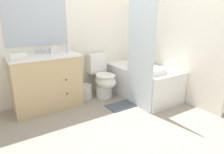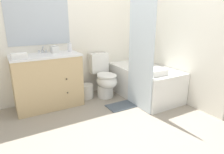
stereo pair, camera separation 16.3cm
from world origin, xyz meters
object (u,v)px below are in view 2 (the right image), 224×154
bathtub (144,82)px  wastebasket (86,91)px  vanity_cabinet (48,81)px  toilet (104,78)px  bath_towel_folded (156,72)px  soap_dispenser (70,47)px  bath_mat (123,105)px  tissue_box (55,50)px  hand_towel_folded (19,56)px  sink_faucet (43,51)px

bathtub → wastebasket: size_ratio=5.20×
vanity_cabinet → wastebasket: (0.67, 0.03, -0.32)m
toilet → bath_towel_folded: toilet is taller
vanity_cabinet → soap_dispenser: (0.42, 0.06, 0.50)m
vanity_cabinet → bath_mat: size_ratio=1.93×
tissue_box → hand_towel_folded: size_ratio=0.71×
wastebasket → hand_towel_folded: bearing=-171.9°
sink_faucet → hand_towel_folded: (-0.38, -0.30, 0.00)m
bath_towel_folded → wastebasket: bearing=132.8°
vanity_cabinet → bath_towel_folded: 1.74m
hand_towel_folded → bath_towel_folded: (1.88, -0.75, -0.31)m
tissue_box → toilet: bearing=-12.0°
soap_dispenser → bath_mat: (0.64, -0.68, -0.93)m
vanity_cabinet → wastebasket: size_ratio=3.97×
toilet → tissue_box: (-0.81, 0.17, 0.57)m
toilet → soap_dispenser: 0.83m
toilet → soap_dispenser: bearing=166.0°
bath_towel_folded → bath_mat: size_ratio=0.56×
toilet → wastebasket: (-0.32, 0.11, -0.23)m
bath_towel_folded → bath_mat: bath_towel_folded is taller
soap_dispenser → bathtub: bearing=-21.8°
bathtub → hand_towel_folded: 2.13m
toilet → hand_towel_folded: hand_towel_folded is taller
tissue_box → soap_dispenser: bearing=-7.0°
soap_dispenser → bath_towel_folded: 1.47m
sink_faucet → bath_mat: sink_faucet is taller
bath_mat → bath_towel_folded: bearing=-29.7°
sink_faucet → bath_mat: bearing=-37.0°
sink_faucet → wastebasket: (0.67, -0.15, -0.78)m
hand_towel_folded → toilet: bearing=1.5°
bathtub → bath_towel_folded: (-0.14, -0.44, 0.32)m
bathtub → tissue_box: tissue_box is taller
toilet → bath_towel_folded: (0.51, -0.79, 0.24)m
bath_towel_folded → toilet: bearing=122.9°
hand_towel_folded → bath_towel_folded: hand_towel_folded is taller
wastebasket → bath_towel_folded: bath_towel_folded is taller
bath_towel_folded → bathtub: bearing=72.8°
sink_faucet → tissue_box: size_ratio=0.95×
vanity_cabinet → bath_mat: bearing=-30.4°
sink_faucet → toilet: 1.16m
soap_dispenser → hand_towel_folded: (-0.79, -0.18, -0.04)m
vanity_cabinet → bath_mat: vanity_cabinet is taller
soap_dispenser → wastebasket: bearing=-7.1°
vanity_cabinet → bath_mat: (1.06, -0.62, -0.43)m
bath_mat → tissue_box: bearing=141.3°
toilet → bath_towel_folded: 0.97m
bathtub → soap_dispenser: 1.47m
wastebasket → toilet: bearing=-19.0°
tissue_box → hand_towel_folded: 0.59m
soap_dispenser → bath_towel_folded: (1.08, -0.93, -0.35)m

